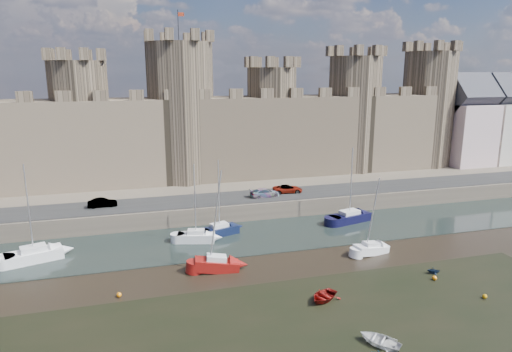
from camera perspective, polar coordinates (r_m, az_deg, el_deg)
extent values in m
cube|color=black|center=(58.16, -8.02, -8.26)|extent=(160.00, 12.00, 0.08)
cube|color=#4C443A|center=(92.19, -11.10, 0.47)|extent=(160.00, 60.00, 2.50)
cube|color=black|center=(66.76, -9.26, -3.19)|extent=(160.00, 7.00, 0.10)
cube|color=#42382B|center=(78.91, -10.63, 4.46)|extent=(100.00, 9.00, 14.00)
cylinder|color=#42382B|center=(78.57, -20.99, 5.99)|extent=(9.00, 9.00, 20.00)
cylinder|color=#42382B|center=(78.57, -9.30, 7.79)|extent=(11.00, 11.00, 23.00)
cylinder|color=black|center=(78.53, -9.70, 18.00)|extent=(0.10, 0.10, 5.00)
cube|color=maroon|center=(78.76, -9.37, 19.32)|extent=(1.00, 0.03, 0.60)
cylinder|color=#42382B|center=(82.10, 1.99, 6.77)|extent=(9.00, 9.00, 19.00)
cylinder|color=#42382B|center=(88.15, 12.04, 7.59)|extent=(10.00, 10.00, 21.00)
cylinder|color=#42382B|center=(96.55, 20.59, 7.81)|extent=(10.00, 10.00, 22.00)
cube|color=beige|center=(100.44, 24.73, 4.74)|extent=(8.50, 9.00, 12.00)
cube|color=#38383F|center=(99.77, 25.16, 9.06)|extent=(8.50, 9.05, 9.05)
cube|color=beige|center=(106.47, 28.45, 4.78)|extent=(8.50, 9.00, 12.00)
cube|color=#38383F|center=(105.83, 28.91, 8.84)|extent=(8.50, 9.05, 9.05)
imported|color=gray|center=(66.69, -18.64, -3.21)|extent=(3.96, 1.49, 1.29)
imported|color=gray|center=(68.26, 1.09, -2.12)|extent=(4.60, 2.15, 1.30)
imported|color=gray|center=(70.65, 3.98, -1.63)|extent=(4.75, 2.55, 1.27)
cube|color=white|center=(57.87, -25.99, -8.96)|extent=(6.40, 4.02, 1.22)
cube|color=silver|center=(57.56, -26.08, -8.14)|extent=(3.02, 2.35, 0.55)
cylinder|color=silver|center=(56.13, -26.56, -3.64)|extent=(0.14, 0.14, 9.96)
cube|color=black|center=(60.12, -4.59, -6.85)|extent=(5.33, 3.36, 1.09)
cube|color=silver|center=(59.85, -4.60, -6.14)|extent=(2.52, 1.97, 0.49)
cylinder|color=silver|center=(58.59, -4.67, -2.26)|extent=(0.14, 0.14, 8.89)
cube|color=silver|center=(58.15, -7.51, -7.64)|extent=(4.91, 2.89, 1.08)
cube|color=silver|center=(57.87, -7.53, -6.91)|extent=(2.30, 1.73, 0.49)
cylinder|color=silver|center=(56.58, -7.66, -2.92)|extent=(0.14, 0.14, 8.86)
cube|color=black|center=(66.20, 11.59, -5.14)|extent=(6.47, 3.76, 1.16)
cube|color=silver|center=(65.94, 11.63, -4.45)|extent=(3.02, 2.26, 0.53)
cylinder|color=silver|center=(64.75, 11.81, -0.66)|extent=(0.14, 0.14, 9.50)
cube|color=maroon|center=(50.16, -4.94, -11.09)|extent=(4.94, 2.41, 1.21)
cube|color=silver|center=(49.81, -4.96, -10.16)|extent=(2.25, 1.54, 0.55)
cylinder|color=silver|center=(48.14, -5.07, -5.05)|extent=(0.14, 0.14, 9.90)
cube|color=white|center=(55.96, 14.15, -8.92)|extent=(4.50, 2.45, 1.00)
cube|color=silver|center=(55.69, 14.19, -8.23)|extent=(2.08, 1.50, 0.45)
cylinder|color=silver|center=(54.42, 14.42, -4.44)|extent=(0.14, 0.14, 8.19)
imported|color=silver|center=(39.41, 15.23, -19.28)|extent=(3.89, 3.96, 0.67)
imported|color=maroon|center=(44.72, 8.45, -14.73)|extent=(4.27, 4.04, 0.72)
imported|color=#0D1B31|center=(52.85, 21.30, -10.97)|extent=(1.68, 1.56, 0.73)
sphere|color=orange|center=(46.76, -16.75, -14.03)|extent=(0.48, 0.48, 0.48)
sphere|color=orange|center=(51.47, 21.42, -11.79)|extent=(0.49, 0.49, 0.49)
sphere|color=orange|center=(49.65, 26.68, -13.30)|extent=(0.44, 0.44, 0.44)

